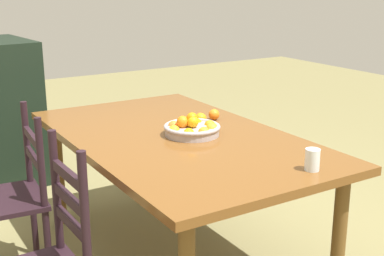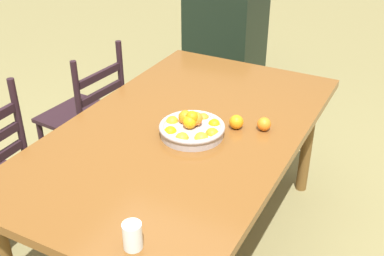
# 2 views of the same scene
# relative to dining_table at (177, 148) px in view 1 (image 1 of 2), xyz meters

# --- Properties ---
(dining_table) EXTENTS (1.85, 1.09, 0.75)m
(dining_table) POSITION_rel_dining_table_xyz_m (0.00, 0.00, 0.00)
(dining_table) COLOR brown
(dining_table) RESTS_ON ground
(chair_near_window) EXTENTS (0.47, 0.47, 0.93)m
(chair_near_window) POSITION_rel_dining_table_xyz_m (0.29, 0.86, -0.23)
(chair_near_window) COLOR black
(chair_near_window) RESTS_ON ground
(fruit_bowl) EXTENTS (0.31, 0.31, 0.13)m
(fruit_bowl) POSITION_rel_dining_table_xyz_m (-0.04, -0.07, 0.11)
(fruit_bowl) COLOR #A59A9A
(fruit_bowl) RESTS_ON dining_table
(orange_loose_0) EXTENTS (0.07, 0.07, 0.07)m
(orange_loose_0) POSITION_rel_dining_table_xyz_m (0.16, -0.35, 0.11)
(orange_loose_0) COLOR orange
(orange_loose_0) RESTS_ON dining_table
(orange_loose_1) EXTENTS (0.07, 0.07, 0.07)m
(orange_loose_1) POSITION_rel_dining_table_xyz_m (0.12, -0.23, 0.11)
(orange_loose_1) COLOR orange
(orange_loose_1) RESTS_ON dining_table
(drinking_glass) EXTENTS (0.07, 0.07, 0.10)m
(drinking_glass) POSITION_rel_dining_table_xyz_m (-0.79, -0.24, 0.12)
(drinking_glass) COLOR silver
(drinking_glass) RESTS_ON dining_table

